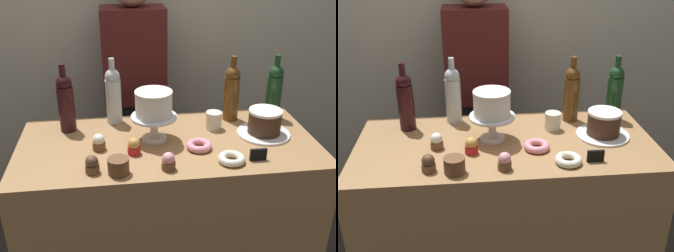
{
  "view_description": "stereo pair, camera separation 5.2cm",
  "coord_description": "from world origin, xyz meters",
  "views": [
    {
      "loc": [
        -0.21,
        -1.59,
        1.75
      ],
      "look_at": [
        0.0,
        0.0,
        0.99
      ],
      "focal_mm": 42.92,
      "sensor_mm": 36.0,
      "label": 1
    },
    {
      "loc": [
        -0.16,
        -1.59,
        1.75
      ],
      "look_at": [
        0.0,
        0.0,
        0.99
      ],
      "focal_mm": 42.92,
      "sensor_mm": 36.0,
      "label": 2
    }
  ],
  "objects": [
    {
      "name": "silver_serving_platter",
      "position": [
        0.45,
        0.02,
        0.92
      ],
      "size": [
        0.24,
        0.24,
        0.01
      ],
      "color": "white",
      "rests_on": "display_counter"
    },
    {
      "name": "chocolate_round_cake",
      "position": [
        0.45,
        0.02,
        0.98
      ],
      "size": [
        0.15,
        0.15,
        0.11
      ],
      "color": "#3D2619",
      "rests_on": "silver_serving_platter"
    },
    {
      "name": "display_counter",
      "position": [
        0.0,
        0.0,
        0.46
      ],
      "size": [
        1.34,
        0.63,
        0.91
      ],
      "color": "#997047",
      "rests_on": "ground_plane"
    },
    {
      "name": "back_wall",
      "position": [
        0.0,
        0.89,
        1.3
      ],
      "size": [
        6.0,
        0.05,
        2.6
      ],
      "color": "#BCB7A8",
      "rests_on": "ground_plane"
    },
    {
      "name": "wine_bottle_clear",
      "position": [
        -0.23,
        0.25,
        1.05
      ],
      "size": [
        0.08,
        0.08,
        0.33
      ],
      "color": "#B2BCC1",
      "rests_on": "display_counter"
    },
    {
      "name": "barista_figure",
      "position": [
        -0.11,
        0.68,
        0.84
      ],
      "size": [
        0.36,
        0.22,
        1.6
      ],
      "color": "black",
      "rests_on": "ground_plane"
    },
    {
      "name": "cake_stand_pedestal",
      "position": [
        -0.06,
        0.03,
        0.99
      ],
      "size": [
        0.21,
        0.21,
        0.12
      ],
      "color": "silver",
      "rests_on": "display_counter"
    },
    {
      "name": "cupcake_vanilla",
      "position": [
        -0.31,
        -0.03,
        0.95
      ],
      "size": [
        0.06,
        0.06,
        0.07
      ],
      "color": "brown",
      "rests_on": "display_counter"
    },
    {
      "name": "wine_bottle_amber",
      "position": [
        0.34,
        0.21,
        1.05
      ],
      "size": [
        0.08,
        0.08,
        0.33
      ],
      "color": "#5B3814",
      "rests_on": "display_counter"
    },
    {
      "name": "donut_pink",
      "position": [
        0.13,
        -0.08,
        0.93
      ],
      "size": [
        0.11,
        0.11,
        0.03
      ],
      "color": "pink",
      "rests_on": "display_counter"
    },
    {
      "name": "price_sign_chalkboard",
      "position": [
        0.35,
        -0.21,
        0.94
      ],
      "size": [
        0.07,
        0.01,
        0.05
      ],
      "color": "black",
      "rests_on": "display_counter"
    },
    {
      "name": "donut_sugar",
      "position": [
        0.23,
        -0.21,
        0.93
      ],
      "size": [
        0.11,
        0.11,
        0.03
      ],
      "color": "silver",
      "rests_on": "display_counter"
    },
    {
      "name": "white_layer_cake",
      "position": [
        -0.06,
        0.03,
        1.09
      ],
      "size": [
        0.17,
        0.17,
        0.11
      ],
      "color": "white",
      "rests_on": "cake_stand_pedestal"
    },
    {
      "name": "wine_bottle_green",
      "position": [
        0.56,
        0.2,
        1.05
      ],
      "size": [
        0.08,
        0.08,
        0.33
      ],
      "color": "#193D1E",
      "rests_on": "display_counter"
    },
    {
      "name": "cupcake_strawberry",
      "position": [
        -0.03,
        -0.23,
        0.95
      ],
      "size": [
        0.06,
        0.06,
        0.07
      ],
      "color": "brown",
      "rests_on": "display_counter"
    },
    {
      "name": "wine_bottle_dark_red",
      "position": [
        -0.45,
        0.19,
        1.05
      ],
      "size": [
        0.08,
        0.08,
        0.33
      ],
      "color": "black",
      "rests_on": "display_counter"
    },
    {
      "name": "cupcake_chocolate",
      "position": [
        -0.33,
        -0.22,
        0.95
      ],
      "size": [
        0.06,
        0.06,
        0.07
      ],
      "color": "brown",
      "rests_on": "display_counter"
    },
    {
      "name": "coffee_cup_ceramic",
      "position": [
        0.23,
        0.11,
        0.95
      ],
      "size": [
        0.08,
        0.08,
        0.08
      ],
      "color": "silver",
      "rests_on": "display_counter"
    },
    {
      "name": "cookie_stack",
      "position": [
        -0.23,
        -0.24,
        0.94
      ],
      "size": [
        0.08,
        0.08,
        0.07
      ],
      "color": "brown",
      "rests_on": "display_counter"
    },
    {
      "name": "cupcake_caramel",
      "position": [
        -0.16,
        -0.09,
        0.95
      ],
      "size": [
        0.06,
        0.06,
        0.07
      ],
      "color": "red",
      "rests_on": "display_counter"
    }
  ]
}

